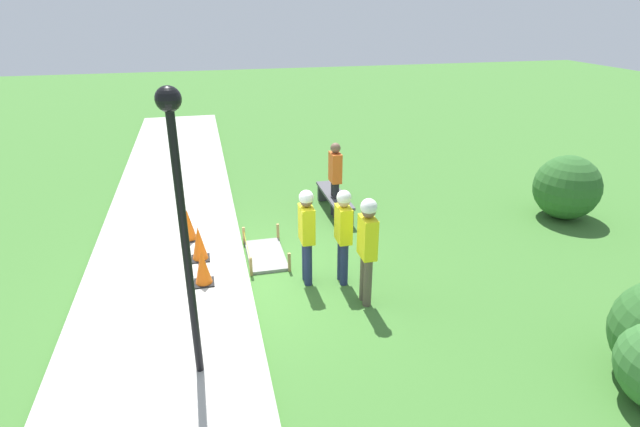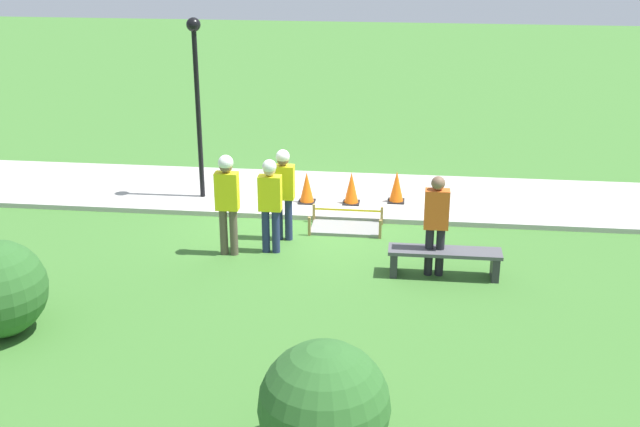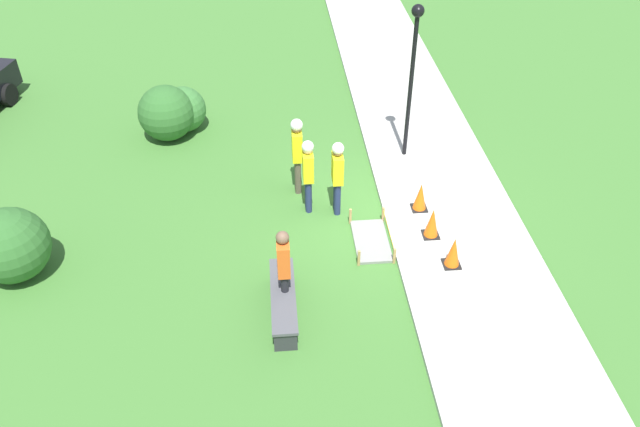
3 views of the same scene
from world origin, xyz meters
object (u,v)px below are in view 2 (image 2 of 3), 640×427
traffic_cone_near_patch (397,187)px  traffic_cone_far_patch (351,188)px  park_bench (445,257)px  worker_trainee (227,196)px  traffic_cone_sidewalk_edge (307,187)px  worker_assistant (283,187)px  worker_supervisor (270,198)px  lamppost_near (197,81)px  bystander_in_orange_shirt (436,220)px

traffic_cone_near_patch → traffic_cone_far_patch: bearing=12.4°
traffic_cone_near_patch → park_bench: traffic_cone_near_patch is taller
park_bench → worker_trainee: size_ratio=1.02×
park_bench → traffic_cone_sidewalk_edge: bearing=-48.4°
traffic_cone_far_patch → park_bench: bearing=120.1°
worker_assistant → traffic_cone_near_patch: bearing=-135.0°
worker_supervisor → park_bench: bearing=167.6°
worker_trainee → lamppost_near: (1.17, -2.68, 1.43)m
traffic_cone_near_patch → bystander_in_orange_shirt: bystander_in_orange_shirt is taller
traffic_cone_far_patch → worker_trainee: worker_trainee is taller
park_bench → worker_supervisor: worker_supervisor is taller
traffic_cone_far_patch → worker_trainee: size_ratio=0.36×
worker_supervisor → lamppost_near: size_ratio=0.47×
traffic_cone_near_patch → bystander_in_orange_shirt: 3.38m
bystander_in_orange_shirt → worker_supervisor: bearing=-12.4°
traffic_cone_near_patch → traffic_cone_far_patch: (0.91, 0.20, 0.01)m
bystander_in_orange_shirt → traffic_cone_far_patch: bearing=-62.0°
worker_trainee → traffic_cone_near_patch: bearing=-135.6°
worker_supervisor → bystander_in_orange_shirt: bearing=167.6°
worker_supervisor → worker_assistant: (-0.14, -0.61, 0.00)m
lamppost_near → traffic_cone_near_patch: bearing=-178.1°
worker_trainee → bystander_in_orange_shirt: bearing=172.9°
traffic_cone_sidewalk_edge → park_bench: traffic_cone_sidewalk_edge is taller
traffic_cone_sidewalk_edge → worker_assistant: 1.89m
traffic_cone_sidewalk_edge → worker_trainee: size_ratio=0.35×
worker_assistant → bystander_in_orange_shirt: bystander_in_orange_shirt is taller
park_bench → worker_trainee: 3.87m
worker_assistant → lamppost_near: lamppost_near is taller
traffic_cone_near_patch → lamppost_near: bearing=1.9°
traffic_cone_near_patch → worker_supervisor: size_ratio=0.38×
park_bench → traffic_cone_far_patch: bearing=-59.9°
traffic_cone_far_patch → bystander_in_orange_shirt: bearing=118.0°
traffic_cone_near_patch → park_bench: size_ratio=0.35×
traffic_cone_sidewalk_edge → traffic_cone_near_patch: bearing=-172.4°
traffic_cone_near_patch → bystander_in_orange_shirt: (-0.71, 3.26, 0.56)m
lamppost_near → worker_supervisor: bearing=127.2°
traffic_cone_near_patch → worker_trainee: 4.08m
lamppost_near → park_bench: bearing=147.4°
traffic_cone_sidewalk_edge → worker_supervisor: (0.33, 2.38, 0.60)m
worker_trainee → bystander_in_orange_shirt: (-3.59, 0.44, -0.12)m
traffic_cone_far_patch → worker_assistant: 2.21m
traffic_cone_far_patch → traffic_cone_sidewalk_edge: size_ratio=1.03×
traffic_cone_far_patch → park_bench: (-1.80, 3.10, -0.09)m
traffic_cone_far_patch → worker_supervisor: worker_supervisor is taller
traffic_cone_sidewalk_edge → bystander_in_orange_shirt: bystander_in_orange_shirt is taller
park_bench → bystander_in_orange_shirt: bystander_in_orange_shirt is taller
traffic_cone_far_patch → bystander_in_orange_shirt: (-1.63, 3.06, 0.56)m
traffic_cone_sidewalk_edge → bystander_in_orange_shirt: size_ratio=0.37×
park_bench → worker_supervisor: size_ratio=1.08×
traffic_cone_near_patch → park_bench: bearing=105.0°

